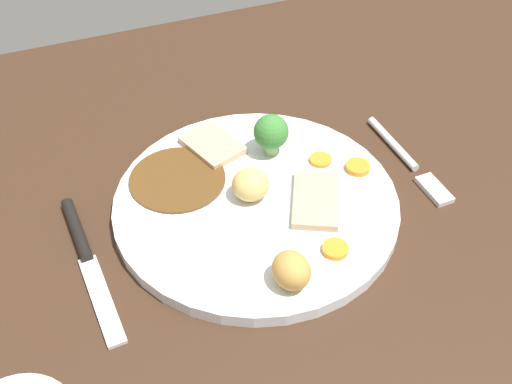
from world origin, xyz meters
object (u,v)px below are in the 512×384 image
at_px(dinner_plate, 256,204).
at_px(meat_slice_under, 315,200).
at_px(roast_potato_left, 251,184).
at_px(carrot_coin_front, 320,160).
at_px(fork, 409,161).
at_px(roast_potato_right, 291,270).
at_px(meat_slice_main, 213,145).
at_px(broccoli_floret, 271,133).
at_px(knife, 85,254).
at_px(carrot_coin_side, 335,249).
at_px(carrot_coin_back, 358,167).

distance_m(dinner_plate, meat_slice_under, 0.06).
distance_m(meat_slice_under, roast_potato_left, 0.07).
distance_m(roast_potato_left, carrot_coin_front, 0.09).
xyz_separation_m(meat_slice_under, fork, (-0.13, -0.03, -0.01)).
height_order(dinner_plate, roast_potato_right, roast_potato_right).
relative_size(meat_slice_main, broccoli_floret, 1.38).
bearing_deg(fork, carrot_coin_front, -106.92).
bearing_deg(meat_slice_under, dinner_plate, -27.06).
bearing_deg(fork, knife, -91.18).
relative_size(roast_potato_left, carrot_coin_side, 1.52).
distance_m(roast_potato_left, roast_potato_right, 0.12).
relative_size(carrot_coin_side, fork, 0.16).
height_order(dinner_plate, broccoli_floret, broccoli_floret).
relative_size(carrot_coin_front, broccoli_floret, 0.50).
bearing_deg(roast_potato_right, meat_slice_under, -127.73).
height_order(dinner_plate, carrot_coin_back, carrot_coin_back).
distance_m(meat_slice_main, roast_potato_left, 0.09).
height_order(carrot_coin_back, fork, carrot_coin_back).
height_order(roast_potato_left, roast_potato_right, same).
bearing_deg(roast_potato_right, meat_slice_main, -88.84).
distance_m(dinner_plate, carrot_coin_front, 0.09).
height_order(meat_slice_main, broccoli_floret, broccoli_floret).
bearing_deg(carrot_coin_front, roast_potato_left, 14.45).
height_order(roast_potato_left, carrot_coin_back, roast_potato_left).
xyz_separation_m(roast_potato_right, carrot_coin_front, (-0.10, -0.14, -0.01)).
bearing_deg(carrot_coin_side, roast_potato_left, -64.49).
bearing_deg(broccoli_floret, carrot_coin_front, 142.35).
relative_size(carrot_coin_side, knife, 0.13).
relative_size(roast_potato_right, carrot_coin_back, 1.51).
xyz_separation_m(carrot_coin_front, fork, (-0.10, 0.03, -0.01)).
relative_size(roast_potato_right, fork, 0.26).
relative_size(roast_potato_left, broccoli_floret, 0.80).
bearing_deg(carrot_coin_front, knife, 6.37).
height_order(meat_slice_under, carrot_coin_back, meat_slice_under).
height_order(meat_slice_under, carrot_coin_side, meat_slice_under).
height_order(carrot_coin_back, broccoli_floret, broccoli_floret).
distance_m(roast_potato_left, carrot_coin_back, 0.12).
height_order(meat_slice_main, carrot_coin_back, meat_slice_main).
bearing_deg(carrot_coin_side, knife, -22.79).
xyz_separation_m(carrot_coin_back, fork, (-0.07, -0.00, -0.01)).
distance_m(carrot_coin_side, broccoli_floret, 0.16).
bearing_deg(meat_slice_under, broccoli_floret, -83.02).
xyz_separation_m(broccoli_floret, knife, (0.22, 0.06, -0.04)).
distance_m(roast_potato_right, broccoli_floret, 0.18).
xyz_separation_m(meat_slice_main, meat_slice_under, (-0.07, 0.12, 0.00)).
relative_size(meat_slice_under, roast_potato_left, 2.05).
xyz_separation_m(dinner_plate, carrot_coin_side, (-0.04, 0.09, 0.01)).
bearing_deg(broccoli_floret, meat_slice_main, -27.94).
height_order(broccoli_floret, fork, broccoli_floret).
relative_size(carrot_coin_back, broccoli_floret, 0.55).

